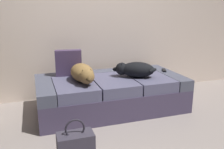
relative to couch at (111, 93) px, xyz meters
name	(u,v)px	position (x,y,z in m)	size (l,w,h in m)	color
ground_plane	(142,146)	(0.00, -0.99, -0.22)	(10.00, 10.00, 0.00)	gray
back_wall	(96,2)	(0.00, 0.70, 1.18)	(6.40, 0.10, 2.80)	beige
couch	(111,93)	(0.00, 0.00, 0.00)	(1.88, 0.95, 0.44)	#443A53
dog_tan	(83,73)	(-0.38, -0.08, 0.33)	(0.29, 0.63, 0.21)	olive
dog_dark	(135,69)	(0.30, -0.08, 0.32)	(0.56, 0.41, 0.20)	black
tv_remote	(164,70)	(0.83, 0.07, 0.23)	(0.04, 0.15, 0.02)	black
throw_pillow	(69,63)	(-0.50, 0.27, 0.39)	(0.34, 0.12, 0.34)	#443352
handbag	(76,145)	(-0.65, -0.97, -0.09)	(0.32, 0.18, 0.38)	#383441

